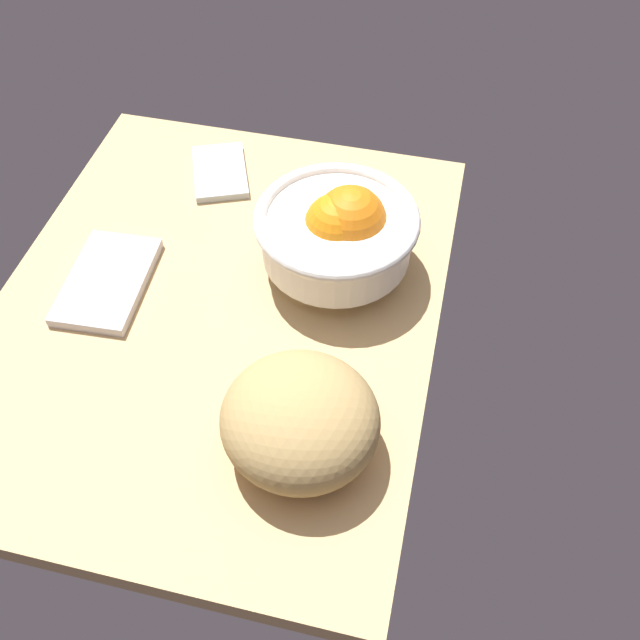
{
  "coord_description": "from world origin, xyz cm",
  "views": [
    {
      "loc": [
        50.6,
        24.53,
        65.3
      ],
      "look_at": [
        3.42,
        13.49,
        5.0
      ],
      "focal_mm": 40.12,
      "sensor_mm": 36.0,
      "label": 1
    }
  ],
  "objects_px": {
    "bread_loaf": "(300,420)",
    "napkin_folded": "(109,278)",
    "napkin_spare": "(220,172)",
    "fruit_bowl": "(339,231)"
  },
  "relations": [
    {
      "from": "fruit_bowl",
      "to": "napkin_spare",
      "type": "distance_m",
      "value": 0.25
    },
    {
      "from": "bread_loaf",
      "to": "napkin_spare",
      "type": "xyz_separation_m",
      "value": [
        -0.39,
        -0.21,
        -0.05
      ]
    },
    {
      "from": "bread_loaf",
      "to": "napkin_folded",
      "type": "height_order",
      "value": "bread_loaf"
    },
    {
      "from": "napkin_spare",
      "to": "fruit_bowl",
      "type": "bearing_deg",
      "value": 55.95
    },
    {
      "from": "fruit_bowl",
      "to": "napkin_spare",
      "type": "height_order",
      "value": "fruit_bowl"
    },
    {
      "from": "napkin_folded",
      "to": "napkin_spare",
      "type": "xyz_separation_m",
      "value": [
        -0.22,
        0.07,
        -0.0
      ]
    },
    {
      "from": "fruit_bowl",
      "to": "napkin_folded",
      "type": "height_order",
      "value": "fruit_bowl"
    },
    {
      "from": "napkin_folded",
      "to": "bread_loaf",
      "type": "bearing_deg",
      "value": 59.69
    },
    {
      "from": "napkin_folded",
      "to": "napkin_spare",
      "type": "relative_size",
      "value": 1.34
    },
    {
      "from": "fruit_bowl",
      "to": "bread_loaf",
      "type": "relative_size",
      "value": 1.24
    }
  ]
}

